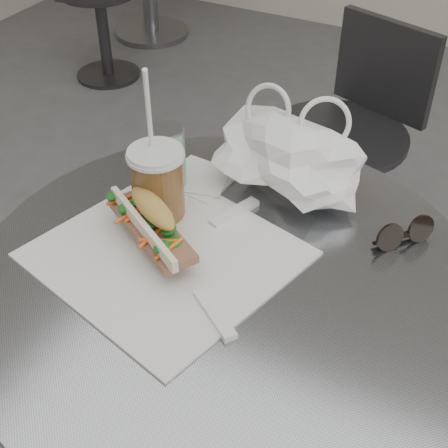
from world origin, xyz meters
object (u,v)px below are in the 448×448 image
at_px(chair_far, 341,169).
at_px(bg_chair, 99,20).
at_px(banh_mi, 152,225).
at_px(iced_coffee, 158,182).
at_px(drink_can, 168,158).
at_px(cafe_table, 225,384).
at_px(sunglasses, 404,234).

relative_size(chair_far, bg_chair, 1.14).
distance_m(banh_mi, iced_coffee, 0.08).
distance_m(chair_far, banh_mi, 1.03).
xyz_separation_m(bg_chair, iced_coffee, (1.35, -1.56, 0.51)).
bearing_deg(banh_mi, drink_can, 143.55).
bearing_deg(cafe_table, chair_far, 95.71).
relative_size(cafe_table, bg_chair, 1.17).
bearing_deg(banh_mi, sunglasses, 59.40).
bearing_deg(cafe_table, bg_chair, 132.61).
bearing_deg(sunglasses, bg_chair, 90.26).
xyz_separation_m(cafe_table, bg_chair, (-1.50, 1.63, -0.17)).
bearing_deg(chair_far, sunglasses, 131.47).
height_order(chair_far, sunglasses, sunglasses).
bearing_deg(sunglasses, drink_can, 135.45).
relative_size(chair_far, sunglasses, 8.34).
height_order(sunglasses, drink_can, drink_can).
height_order(cafe_table, drink_can, drink_can).
bearing_deg(chair_far, iced_coffee, 104.80).
xyz_separation_m(cafe_table, iced_coffee, (-0.16, 0.07, 0.34)).
relative_size(iced_coffee, drink_can, 2.33).
height_order(cafe_table, sunglasses, sunglasses).
bearing_deg(cafe_table, drink_can, 141.71).
bearing_deg(drink_can, sunglasses, 4.96).
xyz_separation_m(cafe_table, drink_can, (-0.18, 0.15, 0.33)).
distance_m(cafe_table, drink_can, 0.41).
bearing_deg(iced_coffee, bg_chair, 130.70).
xyz_separation_m(banh_mi, sunglasses, (0.34, 0.18, -0.02)).
height_order(banh_mi, drink_can, drink_can).
distance_m(iced_coffee, drink_can, 0.08).
relative_size(banh_mi, sunglasses, 2.78).
distance_m(bg_chair, drink_can, 2.05).
distance_m(chair_far, bg_chair, 1.58).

